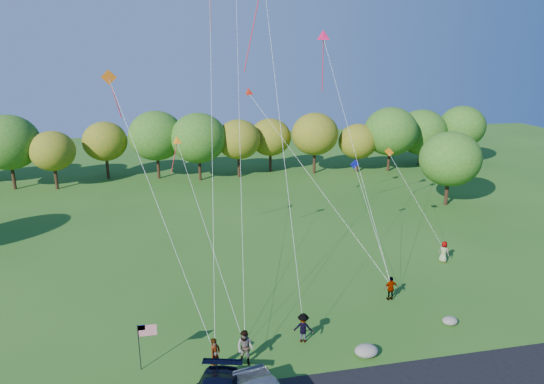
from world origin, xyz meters
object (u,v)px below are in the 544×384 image
(flyer_b, at_px, (245,348))
(flyer_c, at_px, (303,328))
(flyer_a, at_px, (215,355))
(flyer_d, at_px, (391,288))
(flyer_e, at_px, (444,252))

(flyer_b, xyz_separation_m, flyer_c, (3.34, 1.30, -0.10))
(flyer_a, bearing_deg, flyer_b, -39.28)
(flyer_d, relative_size, flyer_e, 0.98)
(flyer_a, bearing_deg, flyer_c, -32.16)
(flyer_b, distance_m, flyer_e, 18.54)
(flyer_c, xyz_separation_m, flyer_e, (12.84, 7.74, -0.02))
(flyer_b, bearing_deg, flyer_d, 60.81)
(flyer_a, distance_m, flyer_c, 5.12)
(flyer_b, distance_m, flyer_d, 10.93)
(flyer_b, height_order, flyer_c, flyer_b)
(flyer_a, relative_size, flyer_d, 1.16)
(flyer_c, bearing_deg, flyer_b, 39.11)
(flyer_c, height_order, flyer_e, flyer_c)
(flyer_a, relative_size, flyer_b, 0.99)
(flyer_a, relative_size, flyer_c, 1.11)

